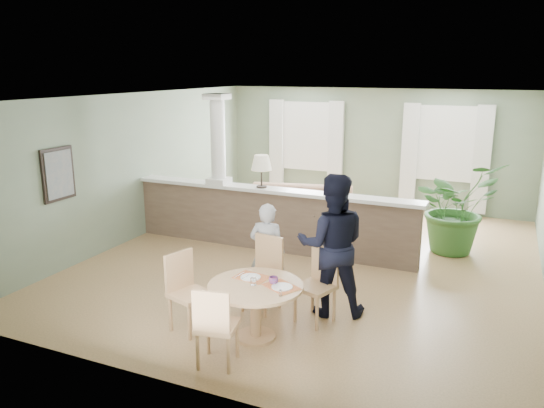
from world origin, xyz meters
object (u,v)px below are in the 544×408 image
at_px(houseplant, 455,207).
at_px(chair_far_man, 319,281).
at_px(chair_near, 215,324).
at_px(chair_side, 186,288).
at_px(sofa, 299,207).
at_px(man_person, 332,245).
at_px(child_person, 267,252).
at_px(dining_table, 256,296).
at_px(chair_far_boy, 264,269).

bearing_deg(houseplant, chair_far_man, -110.70).
xyz_separation_m(chair_near, chair_side, (-0.77, 0.63, 0.02)).
height_order(sofa, man_person, man_person).
xyz_separation_m(child_person, man_person, (0.94, -0.07, 0.25)).
bearing_deg(dining_table, sofa, 104.81).
bearing_deg(child_person, chair_far_boy, 98.82).
height_order(chair_far_boy, chair_side, chair_far_boy).
bearing_deg(chair_far_man, child_person, 178.05).
height_order(chair_near, man_person, man_person).
relative_size(chair_near, man_person, 0.50).
distance_m(sofa, chair_far_boy, 3.84).
bearing_deg(dining_table, chair_far_boy, 108.25).
relative_size(houseplant, chair_far_boy, 1.64).
xyz_separation_m(houseplant, chair_far_boy, (-2.08, -3.40, -0.26)).
bearing_deg(man_person, child_person, -24.04).
height_order(chair_far_boy, man_person, man_person).
height_order(houseplant, chair_side, houseplant).
bearing_deg(child_person, houseplant, -132.65).
distance_m(sofa, man_person, 3.97).
xyz_separation_m(chair_far_man, child_person, (-0.87, 0.34, 0.16)).
xyz_separation_m(chair_far_boy, chair_far_man, (0.78, -0.04, -0.01)).
bearing_deg(chair_far_boy, sofa, 112.45).
distance_m(sofa, houseplant, 3.06).
relative_size(chair_far_man, chair_side, 0.99).
bearing_deg(child_person, chair_near, 89.29).
distance_m(chair_side, man_person, 1.91).
bearing_deg(chair_far_man, chair_near, -93.56).
bearing_deg(chair_far_boy, man_person, 22.74).
xyz_separation_m(houseplant, child_person, (-2.17, -3.11, -0.12)).
height_order(chair_side, child_person, child_person).
bearing_deg(child_person, dining_table, 100.05).
distance_m(sofa, dining_table, 4.68).
bearing_deg(sofa, chair_side, -99.09).
bearing_deg(man_person, chair_side, 18.05).
bearing_deg(houseplant, man_person, -111.05).
relative_size(dining_table, man_person, 0.60).
bearing_deg(man_person, chair_near, 48.46).
distance_m(dining_table, chair_far_man, 0.91).
height_order(sofa, houseplant, houseplant).
relative_size(houseplant, chair_side, 1.66).
bearing_deg(houseplant, chair_far_boy, -121.47).
bearing_deg(man_person, houseplant, -130.72).
distance_m(sofa, chair_side, 4.66).
distance_m(sofa, chair_near, 5.39).
relative_size(sofa, chair_near, 2.93).
distance_m(dining_table, child_person, 1.15).
bearing_deg(chair_far_man, chair_far_boy, -164.05).
relative_size(chair_far_boy, chair_near, 1.06).
relative_size(houseplant, dining_table, 1.43).
distance_m(chair_far_boy, chair_side, 1.12).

